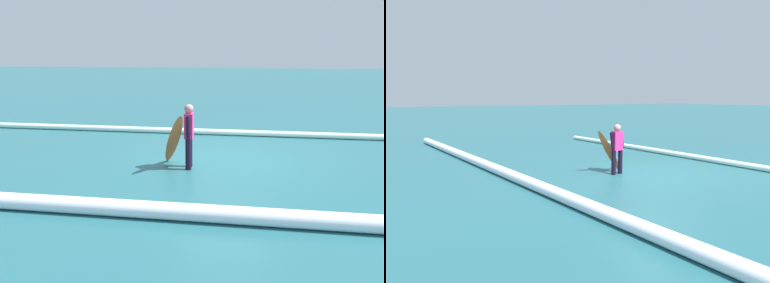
{
  "view_description": "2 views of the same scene",
  "coord_description": "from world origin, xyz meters",
  "views": [
    {
      "loc": [
        -1.45,
        9.84,
        2.65
      ],
      "look_at": [
        0.42,
        2.04,
        0.91
      ],
      "focal_mm": 36.58,
      "sensor_mm": 36.0,
      "label": 1
    },
    {
      "loc": [
        -8.69,
        7.82,
        2.4
      ],
      "look_at": [
        0.25,
        2.64,
        1.18
      ],
      "focal_mm": 35.48,
      "sensor_mm": 36.0,
      "label": 2
    }
  ],
  "objects": [
    {
      "name": "ground_plane",
      "position": [
        0.0,
        0.0,
        0.0
      ],
      "size": [
        173.71,
        173.71,
        0.0
      ],
      "primitive_type": "plane",
      "color": "#235E66"
    },
    {
      "name": "surfer",
      "position": [
        0.75,
        0.94,
        0.87
      ],
      "size": [
        0.24,
        0.57,
        1.56
      ],
      "rotation": [
        0.0,
        0.0,
        4.84
      ],
      "color": "black",
      "rests_on": "ground_plane"
    },
    {
      "name": "surfboard",
      "position": [
        1.12,
        0.99,
        0.69
      ],
      "size": [
        0.95,
        1.39,
        1.4
      ],
      "color": "#E55926",
      "rests_on": "ground_plane"
    },
    {
      "name": "wave_crest_foreground",
      "position": [
        -0.35,
        -3.36,
        0.1
      ],
      "size": [
        20.4,
        1.48,
        0.2
      ],
      "primitive_type": "cylinder",
      "rotation": [
        0.0,
        1.57,
        0.06
      ],
      "color": "white",
      "rests_on": "ground_plane"
    },
    {
      "name": "wave_crest_midground",
      "position": [
        1.12,
        4.07,
        0.15
      ],
      "size": [
        21.71,
        1.88,
        0.3
      ],
      "primitive_type": "cylinder",
      "rotation": [
        0.0,
        1.57,
        0.07
      ],
      "color": "white",
      "rests_on": "ground_plane"
    }
  ]
}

